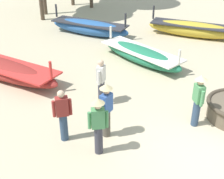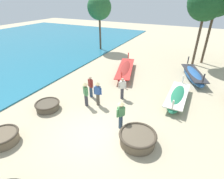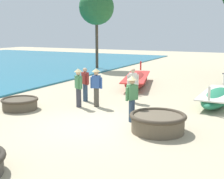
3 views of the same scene
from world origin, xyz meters
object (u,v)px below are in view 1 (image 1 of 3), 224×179
at_px(fisherman_with_hat, 106,107).
at_px(long_boat_ochre_hull, 0,68).
at_px(long_boat_blue_hull, 193,29).
at_px(fisherman_by_coracle, 198,97).
at_px(long_boat_white_hull, 141,55).
at_px(fisherman_standing_left, 101,81).
at_px(fisherman_crouching, 98,123).
at_px(fisherman_hauling, 63,114).
at_px(long_boat_green_hull, 90,27).

bearing_deg(fisherman_with_hat, long_boat_ochre_hull, 94.47).
height_order(long_boat_blue_hull, fisherman_by_coracle, fisherman_by_coracle).
distance_m(long_boat_white_hull, fisherman_standing_left, 3.80).
height_order(long_boat_ochre_hull, fisherman_crouching, fisherman_crouching).
xyz_separation_m(fisherman_hauling, fisherman_by_coracle, (3.25, -2.12, 0.12)).
height_order(long_boat_ochre_hull, long_boat_blue_hull, long_boat_blue_hull).
distance_m(long_boat_blue_hull, fisherman_hauling, 10.27).
relative_size(long_boat_ochre_hull, fisherman_with_hat, 3.48).
relative_size(long_boat_green_hull, long_boat_ochre_hull, 0.78).
bearing_deg(long_boat_white_hull, fisherman_hauling, -159.05).
bearing_deg(fisherman_by_coracle, fisherman_with_hat, 147.61).
bearing_deg(long_boat_white_hull, fisherman_with_hat, -148.51).
xyz_separation_m(long_boat_green_hull, fisherman_standing_left, (-4.19, -5.64, 0.44)).
xyz_separation_m(fisherman_hauling, fisherman_with_hat, (0.98, -0.68, 0.12)).
relative_size(long_boat_white_hull, fisherman_crouching, 2.55).
bearing_deg(fisherman_standing_left, fisherman_with_hat, -127.09).
bearing_deg(long_boat_white_hull, long_boat_green_hull, 80.91).
height_order(long_boat_white_hull, fisherman_with_hat, fisherman_with_hat).
relative_size(long_boat_white_hull, fisherman_by_coracle, 2.55).
bearing_deg(long_boat_green_hull, fisherman_by_coracle, -109.45).
bearing_deg(fisherman_by_coracle, long_boat_ochre_hull, 110.90).
height_order(long_boat_green_hull, long_boat_blue_hull, long_boat_blue_hull).
bearing_deg(long_boat_green_hull, fisherman_with_hat, -126.70).
bearing_deg(fisherman_standing_left, fisherman_hauling, -159.76).
bearing_deg(fisherman_standing_left, fisherman_crouching, -133.27).
height_order(long_boat_green_hull, fisherman_hauling, fisherman_hauling).
bearing_deg(long_boat_ochre_hull, fisherman_with_hat, -85.53).
distance_m(fisherman_hauling, fisherman_standing_left, 2.20).
relative_size(long_boat_green_hull, fisherman_with_hat, 2.73).
height_order(long_boat_white_hull, fisherman_by_coracle, fisherman_by_coracle).
xyz_separation_m(long_boat_green_hull, long_boat_blue_hull, (3.70, -3.93, 0.00)).
bearing_deg(long_boat_white_hull, fisherman_crouching, -148.46).
bearing_deg(fisherman_standing_left, long_boat_green_hull, 53.40).
bearing_deg(fisherman_crouching, fisherman_hauling, 106.98).
height_order(long_boat_green_hull, fisherman_standing_left, fisherman_standing_left).
bearing_deg(fisherman_hauling, long_boat_ochre_hull, 83.88).
height_order(long_boat_green_hull, long_boat_ochre_hull, long_boat_green_hull).
distance_m(fisherman_standing_left, fisherman_by_coracle, 3.12).
xyz_separation_m(long_boat_ochre_hull, long_boat_blue_hull, (9.42, -2.52, 0.05)).
distance_m(fisherman_hauling, fisherman_crouching, 1.14).
height_order(long_boat_white_hull, fisherman_crouching, fisherman_crouching).
height_order(fisherman_hauling, fisherman_standing_left, same).
bearing_deg(fisherman_with_hat, long_boat_white_hull, 31.49).
bearing_deg(fisherman_hauling, fisherman_standing_left, 20.24).
xyz_separation_m(fisherman_hauling, fisherman_standing_left, (2.07, 0.76, 0.00)).
height_order(long_boat_green_hull, fisherman_by_coracle, fisherman_by_coracle).
xyz_separation_m(fisherman_by_coracle, fisherman_crouching, (-2.92, 1.04, 0.00)).
relative_size(fisherman_standing_left, fisherman_crouching, 0.94).
bearing_deg(fisherman_with_hat, fisherman_crouching, -148.10).
relative_size(long_boat_white_hull, long_boat_blue_hull, 0.90).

